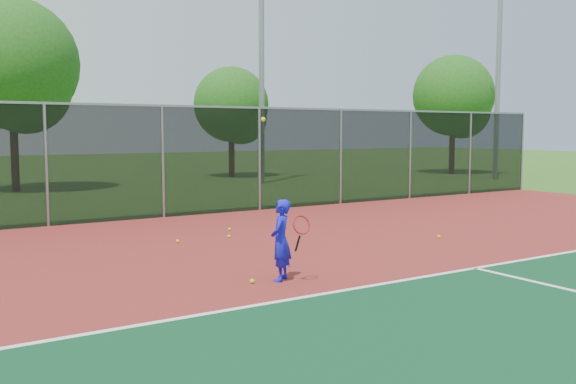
# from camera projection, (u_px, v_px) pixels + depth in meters

# --- Properties ---
(ground) EXTENTS (120.00, 120.00, 0.00)m
(ground) POSITION_uv_depth(u_px,v_px,m) (562.00, 338.00, 7.31)
(ground) COLOR #2C5A19
(ground) RESTS_ON ground
(court_apron) EXTENTS (30.00, 20.00, 0.02)m
(court_apron) POSITION_uv_depth(u_px,v_px,m) (434.00, 299.00, 8.98)
(court_apron) COLOR maroon
(court_apron) RESTS_ON ground
(fence_back) EXTENTS (30.00, 0.06, 3.03)m
(fence_back) POSITION_uv_depth(u_px,v_px,m) (163.00, 160.00, 17.20)
(fence_back) COLOR black
(fence_back) RESTS_ON court_apron
(tennis_player) EXTENTS (0.59, 0.68, 2.55)m
(tennis_player) POSITION_uv_depth(u_px,v_px,m) (281.00, 240.00, 9.98)
(tennis_player) COLOR #1717D8
(tennis_player) RESTS_ON court_apron
(practice_ball_0) EXTENTS (0.07, 0.07, 0.07)m
(practice_ball_0) POSITION_uv_depth(u_px,v_px,m) (252.00, 281.00, 9.85)
(practice_ball_0) COLOR #C8F01B
(practice_ball_0) RESTS_ON court_apron
(practice_ball_1) EXTENTS (0.07, 0.07, 0.07)m
(practice_ball_1) POSITION_uv_depth(u_px,v_px,m) (229.00, 236.00, 14.01)
(practice_ball_1) COLOR #C8F01B
(practice_ball_1) RESTS_ON court_apron
(practice_ball_2) EXTENTS (0.07, 0.07, 0.07)m
(practice_ball_2) POSITION_uv_depth(u_px,v_px,m) (439.00, 237.00, 13.96)
(practice_ball_2) COLOR #C8F01B
(practice_ball_2) RESTS_ON court_apron
(practice_ball_3) EXTENTS (0.07, 0.07, 0.07)m
(practice_ball_3) POSITION_uv_depth(u_px,v_px,m) (229.00, 229.00, 15.02)
(practice_ball_3) COLOR #C8F01B
(practice_ball_3) RESTS_ON court_apron
(practice_ball_6) EXTENTS (0.07, 0.07, 0.07)m
(practice_ball_6) POSITION_uv_depth(u_px,v_px,m) (178.00, 241.00, 13.40)
(practice_ball_6) COLOR #C8F01B
(practice_ball_6) RESTS_ON court_apron
(floodlight_n) EXTENTS (0.90, 0.40, 11.25)m
(floodlight_n) POSITION_uv_depth(u_px,v_px,m) (261.00, 38.00, 28.04)
(floodlight_n) COLOR gray
(floodlight_n) RESTS_ON ground
(floodlight_ne) EXTENTS (0.90, 0.40, 11.25)m
(floodlight_ne) POSITION_uv_depth(u_px,v_px,m) (499.00, 45.00, 30.30)
(floodlight_ne) COLOR gray
(floodlight_ne) RESTS_ON ground
(tree_back_left) EXTENTS (5.06, 5.06, 7.44)m
(tree_back_left) POSITION_uv_depth(u_px,v_px,m) (14.00, 70.00, 24.43)
(tree_back_left) COLOR #342013
(tree_back_left) RESTS_ON ground
(tree_back_mid) EXTENTS (3.78, 3.78, 5.55)m
(tree_back_mid) POSITION_uv_depth(u_px,v_px,m) (234.00, 108.00, 32.23)
(tree_back_mid) COLOR #342013
(tree_back_mid) RESTS_ON ground
(tree_back_right) EXTENTS (4.37, 4.37, 6.42)m
(tree_back_right) POSITION_uv_depth(u_px,v_px,m) (455.00, 99.00, 34.69)
(tree_back_right) COLOR #342013
(tree_back_right) RESTS_ON ground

